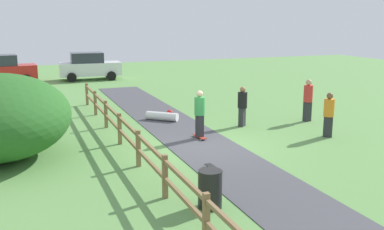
% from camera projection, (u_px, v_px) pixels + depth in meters
% --- Properties ---
extents(ground_plane, '(60.00, 60.00, 0.00)m').
position_uv_depth(ground_plane, '(203.00, 146.00, 15.47)').
color(ground_plane, '#60934C').
extents(asphalt_path, '(2.40, 28.00, 0.02)m').
position_uv_depth(asphalt_path, '(203.00, 146.00, 15.47)').
color(asphalt_path, '#47474C').
rests_on(asphalt_path, ground_plane).
extents(wooden_fence, '(0.12, 18.12, 1.10)m').
position_uv_depth(wooden_fence, '(128.00, 134.00, 14.42)').
color(wooden_fence, olive).
rests_on(wooden_fence, ground_plane).
extents(trash_bin, '(0.56, 0.56, 0.90)m').
position_uv_depth(trash_bin, '(210.00, 189.00, 10.40)').
color(trash_bin, black).
rests_on(trash_bin, ground_plane).
extents(skater_riding, '(0.40, 0.81, 1.76)m').
position_uv_depth(skater_riding, '(200.00, 112.00, 16.20)').
color(skater_riding, '#B23326').
rests_on(skater_riding, asphalt_path).
extents(skater_fallen, '(1.32, 1.35, 0.36)m').
position_uv_depth(skater_fallen, '(163.00, 116.00, 19.27)').
color(skater_fallen, white).
rests_on(skater_fallen, asphalt_path).
extents(skateboard_loose, '(0.23, 0.81, 0.08)m').
position_uv_depth(skateboard_loose, '(213.00, 168.00, 12.96)').
color(skateboard_loose, black).
rests_on(skateboard_loose, asphalt_path).
extents(bystander_red, '(0.43, 0.43, 1.79)m').
position_uv_depth(bystander_red, '(308.00, 98.00, 18.99)').
color(bystander_red, '#2D2D33').
rests_on(bystander_red, ground_plane).
extents(bystander_orange, '(0.53, 0.53, 1.66)m').
position_uv_depth(bystander_orange, '(329.00, 113.00, 16.49)').
color(bystander_orange, '#2D2D33').
rests_on(bystander_orange, ground_plane).
extents(bystander_black, '(0.54, 0.54, 1.62)m').
position_uv_depth(bystander_black, '(242.00, 105.00, 18.13)').
color(bystander_black, '#2D2D33').
rests_on(bystander_black, ground_plane).
extents(parked_car_white, '(4.28, 2.15, 1.92)m').
position_uv_depth(parked_car_white, '(89.00, 66.00, 31.77)').
color(parked_car_white, silver).
rests_on(parked_car_white, ground_plane).
extents(parked_car_red, '(4.32, 2.26, 1.92)m').
position_uv_depth(parked_car_red, '(2.00, 69.00, 29.75)').
color(parked_car_red, red).
rests_on(parked_car_red, ground_plane).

